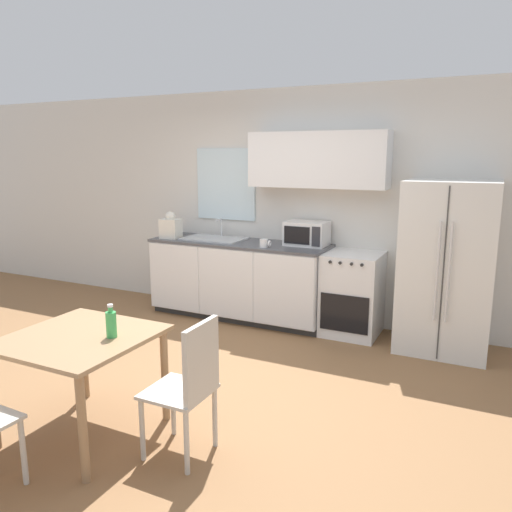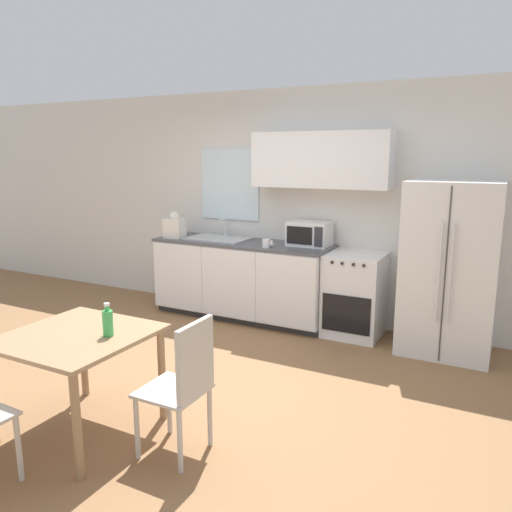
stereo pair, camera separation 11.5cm
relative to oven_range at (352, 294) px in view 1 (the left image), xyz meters
name	(u,v)px [view 1 (the left image)]	position (x,y,z in m)	size (l,w,h in m)	color
ground_plane	(195,379)	(-0.93, -1.74, -0.45)	(12.00, 12.00, 0.00)	olive
wall_back	(290,199)	(-0.88, 0.30, 0.97)	(12.00, 0.38, 2.70)	silver
kitchen_counter	(239,279)	(-1.38, -0.03, 0.02)	(2.18, 0.68, 0.93)	#333333
oven_range	(352,294)	(0.00, 0.00, 0.00)	(0.59, 0.62, 0.90)	white
refrigerator	(447,268)	(0.95, -0.05, 0.40)	(0.87, 0.74, 1.70)	silver
kitchen_sink	(214,238)	(-1.73, -0.02, 0.49)	(0.75, 0.46, 0.24)	#B7BABC
microwave	(307,233)	(-0.58, 0.10, 0.62)	(0.47, 0.35, 0.27)	silver
coffee_mug	(264,243)	(-0.95, -0.24, 0.53)	(0.13, 0.09, 0.09)	white
grocery_bag_0	(171,227)	(-2.26, -0.18, 0.62)	(0.24, 0.21, 0.33)	silver
dining_table	(80,350)	(-1.15, -2.81, 0.17)	(0.92, 0.93, 0.73)	#997551
dining_chair_side	(191,380)	(-0.31, -2.71, 0.08)	(0.40, 0.40, 0.93)	beige
drink_bottle	(111,324)	(-0.93, -2.73, 0.38)	(0.07, 0.07, 0.23)	#3FB259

